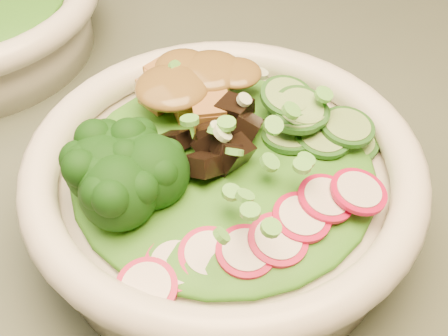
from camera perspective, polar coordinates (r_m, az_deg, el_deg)
name	(u,v)px	position (r m, az deg, el deg)	size (l,w,h in m)	color
dining_table	(311,214)	(0.65, 7.93, -4.21)	(1.20, 0.80, 0.75)	black
salad_bowl	(224,188)	(0.45, 0.00, -1.81)	(0.29, 0.29, 0.08)	silver
lettuce_bed	(224,167)	(0.44, 0.00, 0.09)	(0.22, 0.22, 0.03)	#2D6515
broccoli_florets	(133,180)	(0.41, -8.36, -1.08)	(0.08, 0.07, 0.05)	black
radish_slices	(273,234)	(0.39, 4.50, -6.04)	(0.12, 0.04, 0.02)	#AF0D38
cucumber_slices	(313,128)	(0.45, 8.12, 3.61)	(0.07, 0.07, 0.04)	#7DAB5F
mushroom_heap	(217,140)	(0.44, -0.67, 2.59)	(0.07, 0.07, 0.04)	black
tofu_cubes	(191,96)	(0.47, -3.02, 6.55)	(0.10, 0.06, 0.04)	#9F6E35
peanut_sauce	(190,82)	(0.47, -3.09, 7.85)	(0.07, 0.06, 0.02)	brown
scallion_garnish	(224,140)	(0.42, 0.00, 2.54)	(0.20, 0.20, 0.03)	#5AB640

